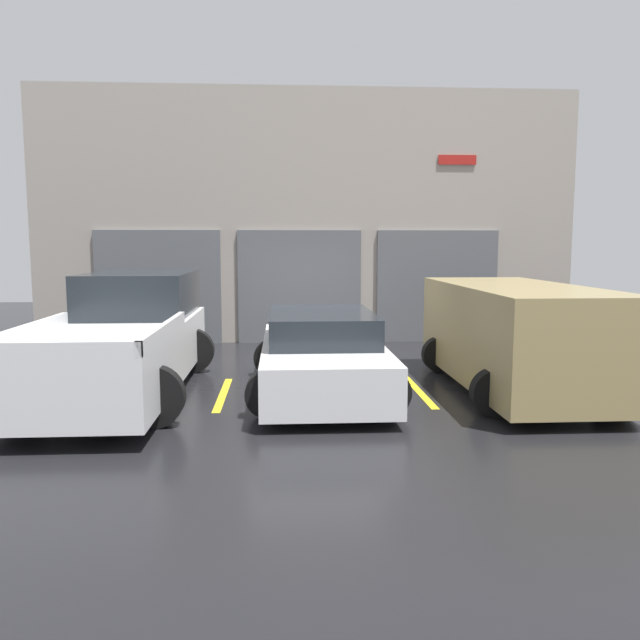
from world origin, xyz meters
TOP-DOWN VIEW (x-y plane):
  - ground_plane at (0.00, 0.00)m, footprint 28.00×28.00m
  - shophouse_building at (-0.01, 3.29)m, footprint 12.81×0.68m
  - pickup_truck at (-3.11, -1.81)m, footprint 2.47×5.57m
  - sedan_white at (0.00, -2.15)m, footprint 2.26×4.38m
  - sedan_side at (3.11, -2.17)m, footprint 2.33×4.75m
  - parking_stripe_far_left at (-4.66, -2.17)m, footprint 0.12×2.20m
  - parking_stripe_left at (-1.55, -2.17)m, footprint 0.12×2.20m
  - parking_stripe_centre at (1.55, -2.17)m, footprint 0.12×2.20m
  - parking_stripe_right at (4.66, -2.17)m, footprint 0.12×2.20m

SIDE VIEW (x-z plane):
  - ground_plane at x=0.00m, z-range 0.00..0.00m
  - parking_stripe_far_left at x=-4.66m, z-range 0.00..0.01m
  - parking_stripe_left at x=-1.55m, z-range 0.00..0.01m
  - parking_stripe_centre at x=1.55m, z-range 0.00..0.01m
  - parking_stripe_right at x=4.66m, z-range 0.00..0.01m
  - sedan_white at x=0.00m, z-range -0.03..1.25m
  - pickup_truck at x=-3.11m, z-range -0.07..1.77m
  - sedan_side at x=3.11m, z-range 0.07..1.76m
  - shophouse_building at x=-0.01m, z-range -0.06..5.89m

